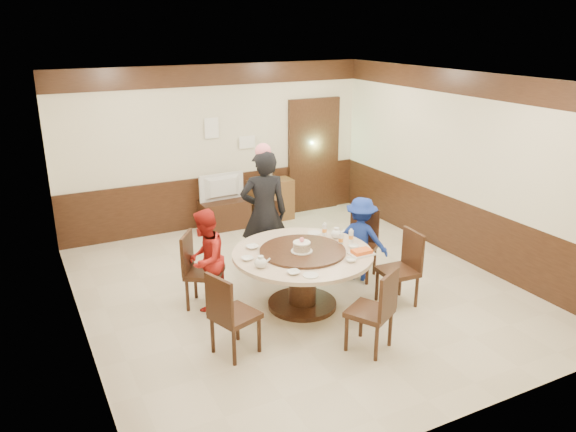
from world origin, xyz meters
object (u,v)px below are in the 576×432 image
person_standing (264,213)px  birthday_cake (302,247)px  television (223,188)px  side_cabinet (271,200)px  banquet_table (302,268)px  person_blue (361,239)px  person_red (205,260)px  tv_stand (225,214)px  shrimp_platter (362,252)px  thermos (270,170)px

person_standing → birthday_cake: size_ratio=6.83×
television → side_cabinet: television is taller
banquet_table → person_blue: person_blue is taller
person_red → television: 2.92m
person_standing → person_red: bearing=44.0°
person_standing → tv_stand: 2.16m
side_cabinet → birthday_cake: bearing=-108.9°
person_standing → television: 2.06m
tv_stand → television: size_ratio=1.03×
television → birthday_cake: bearing=83.3°
person_blue → person_standing: bearing=15.2°
banquet_table → tv_stand: 3.20m
person_standing → birthday_cake: 1.18m
shrimp_platter → person_red: bearing=150.7°
side_cabinet → banquet_table: bearing=-108.6°
tv_stand → person_red: bearing=-115.3°
birthday_cake → shrimp_platter: size_ratio=0.89×
person_red → tv_stand: (1.25, 2.64, -0.40)m
person_standing → shrimp_platter: bearing=126.9°
banquet_table → person_standing: 1.20m
banquet_table → television: television is taller
person_standing → side_cabinet: bearing=-102.1°
side_cabinet → thermos: thermos is taller
banquet_table → shrimp_platter: size_ratio=5.84×
shrimp_platter → tv_stand: (-0.44, 3.59, -0.53)m
television → shrimp_platter: bearing=93.9°
person_standing → side_cabinet: person_standing is taller
shrimp_platter → television: size_ratio=0.36×
birthday_cake → side_cabinet: 3.47m
shrimp_platter → birthday_cake: bearing=150.9°
television → person_blue: bearing=105.6°
banquet_table → shrimp_platter: shrimp_platter is taller
side_cabinet → thermos: 0.57m
person_red → side_cabinet: person_red is taller
person_blue → person_red: bearing=45.0°
shrimp_platter → side_cabinet: bearing=82.6°
tv_stand → thermos: thermos is taller
banquet_table → person_standing: person_standing is taller
person_blue → side_cabinet: person_blue is taller
person_standing → person_blue: bearing=160.9°
television → person_standing: bearing=82.2°
banquet_table → tv_stand: banquet_table is taller
birthday_cake → thermos: size_ratio=0.70×
person_blue → thermos: bearing=-39.4°
person_blue → birthday_cake: 1.26m
shrimp_platter → side_cabinet: size_ratio=0.37×
birthday_cake → tv_stand: size_ratio=0.31×
banquet_table → side_cabinet: 3.40m
person_standing → tv_stand: bearing=-79.2°
shrimp_platter → side_cabinet: 3.67m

